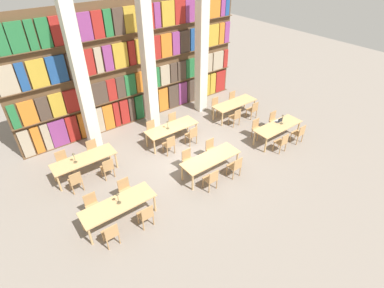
{
  "coord_description": "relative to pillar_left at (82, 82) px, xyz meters",
  "views": [
    {
      "loc": [
        -5.89,
        -7.94,
        7.56
      ],
      "look_at": [
        0.0,
        -0.14,
        0.68
      ],
      "focal_mm": 28.0,
      "sensor_mm": 36.0,
      "label": 1
    }
  ],
  "objects": [
    {
      "name": "pillar_right",
      "position": [
        5.74,
        0.0,
        0.0
      ],
      "size": [
        0.46,
        0.46,
        6.0
      ],
      "color": "silver",
      "rests_on": "ground_plane"
    },
    {
      "name": "reading_table_2",
      "position": [
        6.63,
        -4.28,
        -2.33
      ],
      "size": [
        2.34,
        0.81,
        0.75
      ],
      "color": "tan",
      "rests_on": "ground_plane"
    },
    {
      "name": "laptop",
      "position": [
        6.9,
        -4.07,
        -2.21
      ],
      "size": [
        0.32,
        0.22,
        0.21
      ],
      "rotation": [
        0.0,
        0.0,
        3.14
      ],
      "color": "silver",
      "rests_on": "reading_table_2"
    },
    {
      "name": "chair_12",
      "position": [
        -1.57,
        -2.16,
        -2.52
      ],
      "size": [
        0.42,
        0.4,
        0.89
      ],
      "color": "tan",
      "rests_on": "ground_plane"
    },
    {
      "name": "chair_1",
      "position": [
        -1.54,
        -3.63,
        -2.52
      ],
      "size": [
        0.42,
        0.4,
        0.89
      ],
      "rotation": [
        0.0,
        0.0,
        3.14
      ],
      "color": "tan",
      "rests_on": "ground_plane"
    },
    {
      "name": "chair_19",
      "position": [
        3.44,
        -0.91,
        -2.52
      ],
      "size": [
        0.42,
        0.4,
        0.89
      ],
      "rotation": [
        0.0,
        0.0,
        3.14
      ],
      "color": "tan",
      "rests_on": "ground_plane"
    },
    {
      "name": "chair_3",
      "position": [
        -0.38,
        -3.63,
        -2.52
      ],
      "size": [
        0.42,
        0.4,
        0.89
      ],
      "rotation": [
        0.0,
        0.0,
        3.14
      ],
      "color": "tan",
      "rests_on": "ground_plane"
    },
    {
      "name": "chair_16",
      "position": [
        2.29,
        -2.28,
        -2.52
      ],
      "size": [
        0.42,
        0.4,
        0.89
      ],
      "color": "tan",
      "rests_on": "ground_plane"
    },
    {
      "name": "chair_20",
      "position": [
        6.03,
        -2.28,
        -2.52
      ],
      "size": [
        0.42,
        0.4,
        0.89
      ],
      "color": "tan",
      "rests_on": "ground_plane"
    },
    {
      "name": "pillar_center",
      "position": [
        2.87,
        0.0,
        0.0
      ],
      "size": [
        0.46,
        0.46,
        6.0
      ],
      "color": "silver",
      "rests_on": "ground_plane"
    },
    {
      "name": "chair_8",
      "position": [
        6.09,
        -4.97,
        -2.52
      ],
      "size": [
        0.42,
        0.4,
        0.89
      ],
      "color": "tan",
      "rests_on": "ground_plane"
    },
    {
      "name": "chair_14",
      "position": [
        -0.37,
        -2.16,
        -2.52
      ],
      "size": [
        0.42,
        0.4,
        0.89
      ],
      "color": "tan",
      "rests_on": "ground_plane"
    },
    {
      "name": "desk_lamp_2",
      "position": [
        -1.28,
        -1.51,
        -1.96
      ],
      "size": [
        0.14,
        0.14,
        0.43
      ],
      "color": "brown",
      "rests_on": "reading_table_3"
    },
    {
      "name": "reading_table_5",
      "position": [
        6.62,
        -1.59,
        -2.33
      ],
      "size": [
        2.34,
        0.81,
        0.75
      ],
      "color": "tan",
      "rests_on": "ground_plane"
    },
    {
      "name": "desk_lamp_0",
      "position": [
        -0.9,
        -4.3,
        -1.96
      ],
      "size": [
        0.14,
        0.14,
        0.42
      ],
      "color": "brown",
      "rests_on": "reading_table_0"
    },
    {
      "name": "chair_18",
      "position": [
        3.44,
        -2.28,
        -2.52
      ],
      "size": [
        0.42,
        0.4,
        0.89
      ],
      "color": "tan",
      "rests_on": "ground_plane"
    },
    {
      "name": "bookshelf_bank",
      "position": [
        2.87,
        1.09,
        -0.4
      ],
      "size": [
        11.19,
        0.35,
        5.5
      ],
      "color": "brown",
      "rests_on": "ground_plane"
    },
    {
      "name": "chair_0",
      "position": [
        -1.54,
        -5.0,
        -2.52
      ],
      "size": [
        0.42,
        0.4,
        0.89
      ],
      "color": "tan",
      "rests_on": "ground_plane"
    },
    {
      "name": "chair_17",
      "position": [
        2.29,
        -0.91,
        -2.52
      ],
      "size": [
        0.42,
        0.4,
        0.89
      ],
      "rotation": [
        0.0,
        0.0,
        3.14
      ],
      "color": "tan",
      "rests_on": "ground_plane"
    },
    {
      "name": "desk_lamp_1",
      "position": [
        6.87,
        -4.26,
        -1.94
      ],
      "size": [
        0.14,
        0.14,
        0.45
      ],
      "color": "brown",
      "rests_on": "reading_table_2"
    },
    {
      "name": "chair_23",
      "position": [
        7.21,
        -0.9,
        -2.52
      ],
      "size": [
        0.42,
        0.4,
        0.89
      ],
      "rotation": [
        0.0,
        0.0,
        3.14
      ],
      "color": "tan",
      "rests_on": "ground_plane"
    },
    {
      "name": "reading_table_0",
      "position": [
        -0.95,
        -4.32,
        -2.33
      ],
      "size": [
        2.34,
        0.81,
        0.75
      ],
      "color": "tan",
      "rests_on": "ground_plane"
    },
    {
      "name": "chair_6",
      "position": [
        3.45,
        -4.95,
        -2.52
      ],
      "size": [
        0.42,
        0.4,
        0.89
      ],
      "color": "tan",
      "rests_on": "ground_plane"
    },
    {
      "name": "chair_15",
      "position": [
        -0.37,
        -0.78,
        -2.52
      ],
      "size": [
        0.42,
        0.4,
        0.89
      ],
      "rotation": [
        0.0,
        0.0,
        3.14
      ],
      "color": "tan",
      "rests_on": "ground_plane"
    },
    {
      "name": "chair_5",
      "position": [
        2.29,
        -3.57,
        -2.52
      ],
      "size": [
        0.42,
        0.4,
        0.89
      ],
      "rotation": [
        0.0,
        0.0,
        3.14
      ],
      "color": "tan",
      "rests_on": "ground_plane"
    },
    {
      "name": "chair_9",
      "position": [
        6.09,
        -3.6,
        -2.52
      ],
      "size": [
        0.42,
        0.4,
        0.89
      ],
      "rotation": [
        0.0,
        0.0,
        3.14
      ],
      "color": "tan",
      "rests_on": "ground_plane"
    },
    {
      "name": "chair_11",
      "position": [
        7.23,
        -3.6,
        -2.52
      ],
      "size": [
        0.42,
        0.4,
        0.89
      ],
      "rotation": [
        0.0,
        0.0,
        3.14
      ],
      "color": "tan",
      "rests_on": "ground_plane"
    },
    {
      "name": "chair_13",
      "position": [
        -1.57,
        -0.78,
        -2.52
      ],
      "size": [
        0.42,
        0.4,
        0.89
      ],
      "rotation": [
        0.0,
        0.0,
        3.14
      ],
      "color": "tan",
      "rests_on": "ground_plane"
    },
    {
      "name": "ground_plane",
      "position": [
        2.87,
        -2.92,
        -3.0
      ],
      "size": [
        40.0,
        40.0,
        0.0
      ],
      "primitive_type": "plane",
      "color": "gray"
    },
    {
      "name": "reading_table_3",
      "position": [
        -0.96,
        -1.47,
        -2.33
      ],
      "size": [
        2.34,
        0.81,
        0.75
      ],
      "color": "tan",
      "rests_on": "ground_plane"
    },
    {
      "name": "desk_lamp_3",
      "position": [
        2.67,
        -1.6,
        -1.98
      ],
      "size": [
        0.14,
        0.14,
        0.39
      ],
      "color": "brown",
      "rests_on": "reading_table_4"
    },
    {
      "name": "chair_4",
      "position": [
        2.29,
        -4.95,
        -2.52
      ],
      "size": [
        0.42,
        0.4,
        0.89
      ],
      "color": "tan",
      "rests_on": "ground_plane"
    },
    {
      "name": "reading_table_1",
      "position": [
        2.83,
        -4.26,
        -2.33
      ],
      "size": [
        2.34,
        0.81,
        0.75
      ],
      "color": "tan",
      "rests_on": "ground_plane"
    },
    {
      "name": "reading_table_4",
      "position": [
        2.87,
        -1.59,
        -2.33
      ],
      "size": [
        2.34,
        0.81,
        0.75
      ],
      "color": "tan",
      "rests_on": "ground_plane"
    },
    {
      "name": "chair_21",
      "position": [
        6.03,
        -0.9,
        -2.52
      ],
      "size": [
        0.42,
        0.4,
        0.89
      ],
      "rotation": [
        0.0,
        0.0,
        3.14
      ],
      "color": "tan",
      "rests_on": "ground_plane"
    },
    {
      "name": "chair_22",
      "position": [
        7.21,
        -2.28,
        -2.52
      ],
      "size": [
        0.42,
        0.4,
        0.89
      ],
      "color": "tan",
      "rests_on": "ground_plane"
    },
    {
      "name": "chair_2",
      "position": [
        -0.38,
        -5.0,
        -2.52
      ],
      "size": [
        0.42,
        0.4,
        0.89
      ],
      "color": "tan",
      "rests_on": "ground_plane"
    },
    {
      "name": "pillar_left",
      "position": [
        0.0,
        0.0,
        0.0
      ],
      "size": [
        0.46,
        0.46,
        6.0
      ],
      "color": "silver",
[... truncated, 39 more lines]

